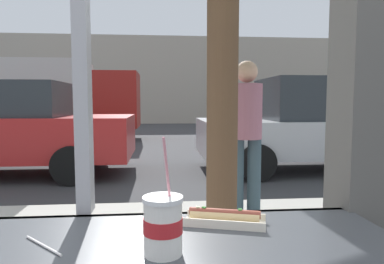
{
  "coord_description": "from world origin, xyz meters",
  "views": [
    {
      "loc": [
        0.27,
        -1.18,
        1.34
      ],
      "look_at": [
        0.58,
        2.29,
        1.04
      ],
      "focal_mm": 32.69,
      "sensor_mm": 36.0,
      "label": 1
    }
  ],
  "objects_px": {
    "parked_car_silver": "(316,124)",
    "pedestrian": "(246,130)",
    "hotdog_tray_near": "(224,217)",
    "soda_cup_left": "(163,225)",
    "box_truck": "(45,97)",
    "parked_car_red": "(1,128)"
  },
  "relations": [
    {
      "from": "parked_car_silver",
      "to": "box_truck",
      "type": "xyz_separation_m",
      "value": [
        -7.04,
        5.91,
        0.62
      ]
    },
    {
      "from": "hotdog_tray_near",
      "to": "box_truck",
      "type": "bearing_deg",
      "value": 110.13
    },
    {
      "from": "parked_car_red",
      "to": "parked_car_silver",
      "type": "distance_m",
      "value": 5.95
    },
    {
      "from": "box_truck",
      "to": "pedestrian",
      "type": "height_order",
      "value": "box_truck"
    },
    {
      "from": "hotdog_tray_near",
      "to": "pedestrian",
      "type": "xyz_separation_m",
      "value": [
        0.67,
        2.42,
        0.09
      ]
    },
    {
      "from": "soda_cup_left",
      "to": "hotdog_tray_near",
      "type": "xyz_separation_m",
      "value": [
        0.2,
        0.2,
        -0.06
      ]
    },
    {
      "from": "parked_car_red",
      "to": "parked_car_silver",
      "type": "height_order",
      "value": "parked_car_silver"
    },
    {
      "from": "hotdog_tray_near",
      "to": "parked_car_silver",
      "type": "xyz_separation_m",
      "value": [
        2.85,
        5.53,
        -0.07
      ]
    },
    {
      "from": "soda_cup_left",
      "to": "parked_car_red",
      "type": "height_order",
      "value": "parked_car_red"
    },
    {
      "from": "hotdog_tray_near",
      "to": "pedestrian",
      "type": "height_order",
      "value": "pedestrian"
    },
    {
      "from": "hotdog_tray_near",
      "to": "box_truck",
      "type": "relative_size",
      "value": 0.04
    },
    {
      "from": "hotdog_tray_near",
      "to": "box_truck",
      "type": "xyz_separation_m",
      "value": [
        -4.19,
        11.44,
        0.54
      ]
    },
    {
      "from": "parked_car_red",
      "to": "box_truck",
      "type": "xyz_separation_m",
      "value": [
        -1.09,
        5.91,
        0.64
      ]
    },
    {
      "from": "soda_cup_left",
      "to": "parked_car_silver",
      "type": "distance_m",
      "value": 6.49
    },
    {
      "from": "hotdog_tray_near",
      "to": "pedestrian",
      "type": "distance_m",
      "value": 2.51
    },
    {
      "from": "soda_cup_left",
      "to": "parked_car_red",
      "type": "bearing_deg",
      "value": 116.85
    },
    {
      "from": "soda_cup_left",
      "to": "box_truck",
      "type": "distance_m",
      "value": 12.32
    },
    {
      "from": "parked_car_red",
      "to": "parked_car_silver",
      "type": "relative_size",
      "value": 1.04
    },
    {
      "from": "soda_cup_left",
      "to": "hotdog_tray_near",
      "type": "bearing_deg",
      "value": 45.8
    },
    {
      "from": "parked_car_silver",
      "to": "pedestrian",
      "type": "bearing_deg",
      "value": -125.03
    },
    {
      "from": "parked_car_red",
      "to": "box_truck",
      "type": "relative_size",
      "value": 0.75
    },
    {
      "from": "parked_car_silver",
      "to": "soda_cup_left",
      "type": "bearing_deg",
      "value": -117.99
    }
  ]
}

